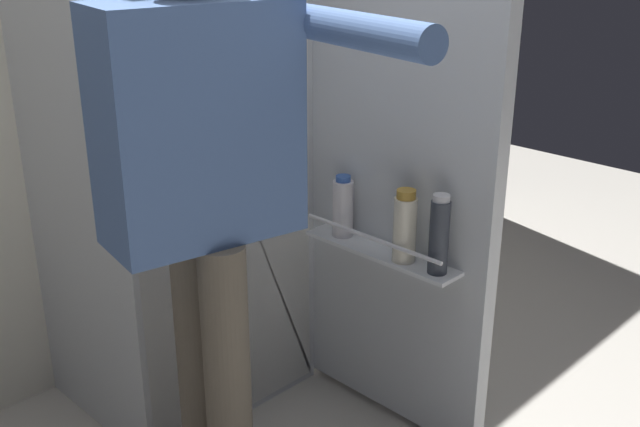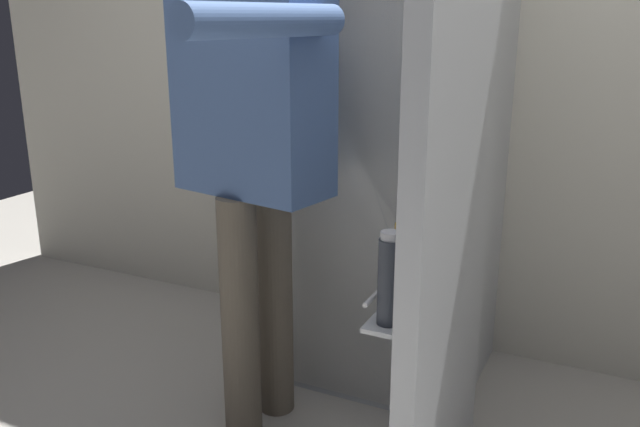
{
  "view_description": "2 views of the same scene",
  "coord_description": "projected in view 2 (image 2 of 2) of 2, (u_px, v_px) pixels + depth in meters",
  "views": [
    {
      "loc": [
        -1.29,
        -1.4,
        1.53
      ],
      "look_at": [
        -0.0,
        -0.12,
        0.82
      ],
      "focal_mm": 42.69,
      "sensor_mm": 36.0,
      "label": 1
    },
    {
      "loc": [
        0.77,
        -1.65,
        1.31
      ],
      "look_at": [
        0.03,
        -0.13,
        0.81
      ],
      "focal_mm": 37.16,
      "sensor_mm": 36.0,
      "label": 2
    }
  ],
  "objects": [
    {
      "name": "refrigerator",
      "position": [
        399.0,
        144.0,
        2.27
      ],
      "size": [
        0.74,
        1.26,
        1.77
      ],
      "color": "silver",
      "rests_on": "ground_plane"
    },
    {
      "name": "kitchen_wall",
      "position": [
        430.0,
        5.0,
        2.5
      ],
      "size": [
        4.4,
        0.1,
        2.7
      ],
      "primitive_type": "cube",
      "color": "silver",
      "rests_on": "ground_plane"
    },
    {
      "name": "person",
      "position": [
        255.0,
        138.0,
        1.96
      ],
      "size": [
        0.56,
        0.81,
        1.59
      ],
      "color": "#665B4C",
      "rests_on": "ground_plane"
    }
  ]
}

